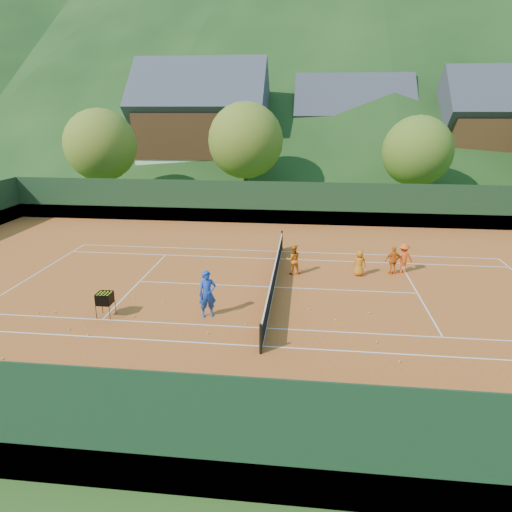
# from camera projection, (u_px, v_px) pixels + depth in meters

# --- Properties ---
(ground) EXTENTS (400.00, 400.00, 0.00)m
(ground) POSITION_uv_depth(u_px,v_px,m) (274.00, 288.00, 20.96)
(ground) COLOR #284D18
(ground) RESTS_ON ground
(clay_court) EXTENTS (40.00, 24.00, 0.02)m
(clay_court) POSITION_uv_depth(u_px,v_px,m) (274.00, 287.00, 20.95)
(clay_court) COLOR #B0511C
(clay_court) RESTS_ON ground
(coach) EXTENTS (0.82, 0.69, 1.90)m
(coach) POSITION_uv_depth(u_px,v_px,m) (207.00, 294.00, 17.76)
(coach) COLOR #1A40AE
(coach) RESTS_ON clay_court
(student_a) EXTENTS (0.83, 0.71, 1.48)m
(student_a) POSITION_uv_depth(u_px,v_px,m) (293.00, 260.00, 22.41)
(student_a) COLOR orange
(student_a) RESTS_ON clay_court
(student_b) EXTENTS (0.89, 0.52, 1.43)m
(student_b) POSITION_uv_depth(u_px,v_px,m) (393.00, 260.00, 22.39)
(student_b) COLOR orange
(student_b) RESTS_ON clay_court
(student_c) EXTENTS (0.65, 0.45, 1.29)m
(student_c) POSITION_uv_depth(u_px,v_px,m) (360.00, 263.00, 22.21)
(student_c) COLOR orange
(student_c) RESTS_ON clay_court
(student_d) EXTENTS (1.08, 0.78, 1.50)m
(student_d) POSITION_uv_depth(u_px,v_px,m) (403.00, 258.00, 22.61)
(student_d) COLOR #FD5A16
(student_d) RESTS_ON clay_court
(tennis_ball_0) EXTENTS (0.07, 0.07, 0.07)m
(tennis_ball_0) POSITION_uv_depth(u_px,v_px,m) (88.00, 335.00, 16.50)
(tennis_ball_0) COLOR #B3DC24
(tennis_ball_0) RESTS_ON clay_court
(tennis_ball_1) EXTENTS (0.07, 0.07, 0.07)m
(tennis_ball_1) POSITION_uv_depth(u_px,v_px,m) (415.00, 401.00, 12.77)
(tennis_ball_1) COLOR #B3DC24
(tennis_ball_1) RESTS_ON clay_court
(tennis_ball_2) EXTENTS (0.07, 0.07, 0.07)m
(tennis_ball_2) POSITION_uv_depth(u_px,v_px,m) (108.00, 289.00, 20.60)
(tennis_ball_2) COLOR #B3DC24
(tennis_ball_2) RESTS_ON clay_court
(tennis_ball_3) EXTENTS (0.07, 0.07, 0.07)m
(tennis_ball_3) POSITION_uv_depth(u_px,v_px,m) (55.00, 312.00, 18.34)
(tennis_ball_3) COLOR #B3DC24
(tennis_ball_3) RESTS_ON clay_court
(tennis_ball_4) EXTENTS (0.07, 0.07, 0.07)m
(tennis_ball_4) POSITION_uv_depth(u_px,v_px,m) (208.00, 333.00, 16.62)
(tennis_ball_4) COLOR #B3DC24
(tennis_ball_4) RESTS_ON clay_court
(tennis_ball_5) EXTENTS (0.07, 0.07, 0.07)m
(tennis_ball_5) POSITION_uv_depth(u_px,v_px,m) (246.00, 324.00, 17.29)
(tennis_ball_5) COLOR #B3DC24
(tennis_ball_5) RESTS_ON clay_court
(tennis_ball_6) EXTENTS (0.07, 0.07, 0.07)m
(tennis_ball_6) POSITION_uv_depth(u_px,v_px,m) (399.00, 362.00, 14.76)
(tennis_ball_6) COLOR #B3DC24
(tennis_ball_6) RESTS_ON clay_court
(tennis_ball_7) EXTENTS (0.07, 0.07, 0.07)m
(tennis_ball_7) POSITION_uv_depth(u_px,v_px,m) (69.00, 329.00, 16.93)
(tennis_ball_7) COLOR #B3DC24
(tennis_ball_7) RESTS_ON clay_court
(tennis_ball_8) EXTENTS (0.07, 0.07, 0.07)m
(tennis_ball_8) POSITION_uv_depth(u_px,v_px,m) (310.00, 309.00, 18.60)
(tennis_ball_8) COLOR #B3DC24
(tennis_ball_8) RESTS_ON clay_court
(tennis_ball_10) EXTENTS (0.07, 0.07, 0.07)m
(tennis_ball_10) POSITION_uv_depth(u_px,v_px,m) (144.00, 409.00, 12.44)
(tennis_ball_10) COLOR #B3DC24
(tennis_ball_10) RESTS_ON clay_court
(tennis_ball_11) EXTENTS (0.07, 0.07, 0.07)m
(tennis_ball_11) POSITION_uv_depth(u_px,v_px,m) (3.00, 359.00, 14.93)
(tennis_ball_11) COLOR #B3DC24
(tennis_ball_11) RESTS_ON clay_court
(tennis_ball_12) EXTENTS (0.07, 0.07, 0.07)m
(tennis_ball_12) POSITION_uv_depth(u_px,v_px,m) (38.00, 312.00, 18.29)
(tennis_ball_12) COLOR #B3DC24
(tennis_ball_12) RESTS_ON clay_court
(tennis_ball_13) EXTENTS (0.07, 0.07, 0.07)m
(tennis_ball_13) POSITION_uv_depth(u_px,v_px,m) (276.00, 420.00, 12.02)
(tennis_ball_13) COLOR #B3DC24
(tennis_ball_13) RESTS_ON clay_court
(tennis_ball_14) EXTENTS (0.07, 0.07, 0.07)m
(tennis_ball_14) POSITION_uv_depth(u_px,v_px,m) (393.00, 423.00, 11.90)
(tennis_ball_14) COLOR #B3DC24
(tennis_ball_14) RESTS_ON clay_court
(tennis_ball_15) EXTENTS (0.07, 0.07, 0.07)m
(tennis_ball_15) POSITION_uv_depth(u_px,v_px,m) (441.00, 425.00, 11.83)
(tennis_ball_15) COLOR #B3DC24
(tennis_ball_15) RESTS_ON clay_court
(tennis_ball_16) EXTENTS (0.07, 0.07, 0.07)m
(tennis_ball_16) POSITION_uv_depth(u_px,v_px,m) (160.00, 387.00, 13.42)
(tennis_ball_16) COLOR #B3DC24
(tennis_ball_16) RESTS_ON clay_court
(tennis_ball_17) EXTENTS (0.07, 0.07, 0.07)m
(tennis_ball_17) POSITION_uv_depth(u_px,v_px,m) (377.00, 342.00, 15.98)
(tennis_ball_17) COLOR #B3DC24
(tennis_ball_17) RESTS_ON clay_court
(tennis_ball_18) EXTENTS (0.07, 0.07, 0.07)m
(tennis_ball_18) POSITION_uv_depth(u_px,v_px,m) (336.00, 320.00, 17.66)
(tennis_ball_18) COLOR #B3DC24
(tennis_ball_18) RESTS_ON clay_court
(tennis_ball_19) EXTENTS (0.07, 0.07, 0.07)m
(tennis_ball_19) POSITION_uv_depth(u_px,v_px,m) (266.00, 294.00, 20.12)
(tennis_ball_19) COLOR #B3DC24
(tennis_ball_19) RESTS_ON clay_court
(tennis_ball_20) EXTENTS (0.07, 0.07, 0.07)m
(tennis_ball_20) POSITION_uv_depth(u_px,v_px,m) (134.00, 298.00, 19.72)
(tennis_ball_20) COLOR #B3DC24
(tennis_ball_20) RESTS_ON clay_court
(tennis_ball_21) EXTENTS (0.07, 0.07, 0.07)m
(tennis_ball_21) POSITION_uv_depth(u_px,v_px,m) (235.00, 410.00, 12.41)
(tennis_ball_21) COLOR #B3DC24
(tennis_ball_21) RESTS_ON clay_court
(tennis_ball_22) EXTENTS (0.07, 0.07, 0.07)m
(tennis_ball_22) POSITION_uv_depth(u_px,v_px,m) (38.00, 386.00, 13.45)
(tennis_ball_22) COLOR #B3DC24
(tennis_ball_22) RESTS_ON clay_court
(tennis_ball_23) EXTENTS (0.07, 0.07, 0.07)m
(tennis_ball_23) POSITION_uv_depth(u_px,v_px,m) (165.00, 301.00, 19.32)
(tennis_ball_23) COLOR #B3DC24
(tennis_ball_23) RESTS_ON clay_court
(tennis_ball_24) EXTENTS (0.07, 0.07, 0.07)m
(tennis_ball_24) POSITION_uv_depth(u_px,v_px,m) (369.00, 313.00, 18.25)
(tennis_ball_24) COLOR #B3DC24
(tennis_ball_24) RESTS_ON clay_court
(tennis_ball_25) EXTENTS (0.07, 0.07, 0.07)m
(tennis_ball_25) POSITION_uv_depth(u_px,v_px,m) (33.00, 376.00, 13.97)
(tennis_ball_25) COLOR #B3DC24
(tennis_ball_25) RESTS_ON clay_court
(tennis_ball_26) EXTENTS (0.07, 0.07, 0.07)m
(tennis_ball_26) POSITION_uv_depth(u_px,v_px,m) (134.00, 317.00, 17.92)
(tennis_ball_26) COLOR #B3DC24
(tennis_ball_26) RESTS_ON clay_court
(court_lines) EXTENTS (23.83, 11.03, 0.00)m
(court_lines) POSITION_uv_depth(u_px,v_px,m) (274.00, 287.00, 20.95)
(court_lines) COLOR silver
(court_lines) RESTS_ON clay_court
(tennis_net) EXTENTS (0.10, 12.07, 1.10)m
(tennis_net) POSITION_uv_depth(u_px,v_px,m) (274.00, 277.00, 20.80)
(tennis_net) COLOR black
(tennis_net) RESTS_ON clay_court
(perimeter_fence) EXTENTS (40.40, 24.24, 3.00)m
(perimeter_fence) POSITION_uv_depth(u_px,v_px,m) (274.00, 261.00, 20.56)
(perimeter_fence) COLOR black
(perimeter_fence) RESTS_ON clay_court
(ball_hopper) EXTENTS (0.57, 0.57, 1.00)m
(ball_hopper) POSITION_uv_depth(u_px,v_px,m) (105.00, 299.00, 17.80)
(ball_hopper) COLOR black
(ball_hopper) RESTS_ON clay_court
(chalet_left) EXTENTS (13.80, 9.93, 12.92)m
(chalet_left) POSITION_uv_depth(u_px,v_px,m) (202.00, 129.00, 48.60)
(chalet_left) COLOR beige
(chalet_left) RESTS_ON ground
(chalet_mid) EXTENTS (12.65, 8.82, 11.45)m
(chalet_mid) POSITION_uv_depth(u_px,v_px,m) (351.00, 135.00, 50.88)
(chalet_mid) COLOR beige
(chalet_mid) RESTS_ON ground
(chalet_right) EXTENTS (11.50, 8.82, 11.91)m
(chalet_right) POSITION_uv_depth(u_px,v_px,m) (497.00, 135.00, 45.52)
(chalet_right) COLOR beige
(chalet_right) RESTS_ON ground
(tree_a) EXTENTS (6.00, 6.00, 7.88)m
(tree_a) POSITION_uv_depth(u_px,v_px,m) (100.00, 145.00, 38.15)
(tree_a) COLOR #402819
(tree_a) RESTS_ON ground
(tree_b) EXTENTS (6.40, 6.40, 8.40)m
(tree_b) POSITION_uv_depth(u_px,v_px,m) (245.00, 141.00, 38.66)
(tree_b) COLOR #402919
(tree_b) RESTS_ON ground
(tree_c) EXTENTS (5.60, 5.60, 7.35)m
(tree_c) POSITION_uv_depth(u_px,v_px,m) (417.00, 151.00, 36.42)
(tree_c) COLOR #3E2518
(tree_c) RESTS_ON ground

